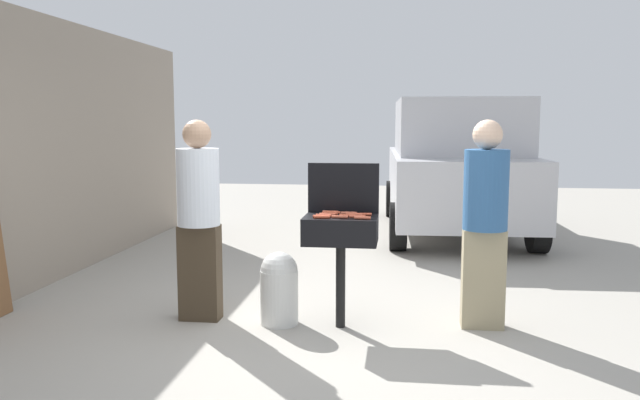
{
  "coord_description": "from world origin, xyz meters",
  "views": [
    {
      "loc": [
        0.69,
        -4.92,
        1.7
      ],
      "look_at": [
        -0.03,
        0.69,
        1.0
      ],
      "focal_mm": 35.69,
      "sensor_mm": 36.0,
      "label": 1
    }
  ],
  "objects_px": {
    "hot_dog_10": "(364,214)",
    "hot_dog_12": "(327,214)",
    "hot_dog_4": "(330,214)",
    "bbq_grill": "(341,234)",
    "hot_dog_3": "(322,217)",
    "hot_dog_8": "(347,215)",
    "hot_dog_0": "(321,217)",
    "hot_dog_1": "(357,216)",
    "hot_dog_7": "(324,216)",
    "hot_dog_5": "(349,213)",
    "propane_tank": "(279,287)",
    "hot_dog_11": "(362,218)",
    "hot_dog_9": "(330,212)",
    "hot_dog_2": "(333,213)",
    "hot_dog_13": "(354,215)",
    "hot_dog_6": "(340,217)",
    "parked_minivan": "(455,166)",
    "person_left": "(199,213)",
    "person_right": "(485,216)"
  },
  "relations": [
    {
      "from": "hot_dog_0",
      "to": "hot_dog_2",
      "type": "distance_m",
      "value": 0.23
    },
    {
      "from": "hot_dog_7",
      "to": "hot_dog_13",
      "type": "bearing_deg",
      "value": 15.47
    },
    {
      "from": "hot_dog_13",
      "to": "parked_minivan",
      "type": "xyz_separation_m",
      "value": [
        1.18,
        4.76,
        0.08
      ]
    },
    {
      "from": "hot_dog_5",
      "to": "propane_tank",
      "type": "bearing_deg",
      "value": -172.07
    },
    {
      "from": "hot_dog_2",
      "to": "hot_dog_6",
      "type": "height_order",
      "value": "same"
    },
    {
      "from": "hot_dog_2",
      "to": "hot_dog_11",
      "type": "xyz_separation_m",
      "value": [
        0.26,
        -0.25,
        0.0
      ]
    },
    {
      "from": "hot_dog_9",
      "to": "parked_minivan",
      "type": "xyz_separation_m",
      "value": [
        1.39,
        4.63,
        0.08
      ]
    },
    {
      "from": "hot_dog_6",
      "to": "person_right",
      "type": "bearing_deg",
      "value": 12.83
    },
    {
      "from": "hot_dog_1",
      "to": "hot_dog_7",
      "type": "xyz_separation_m",
      "value": [
        -0.27,
        0.02,
        0.0
      ]
    },
    {
      "from": "hot_dog_0",
      "to": "hot_dog_9",
      "type": "relative_size",
      "value": 1.0
    },
    {
      "from": "hot_dog_13",
      "to": "hot_dog_8",
      "type": "bearing_deg",
      "value": -146.38
    },
    {
      "from": "hot_dog_9",
      "to": "hot_dog_8",
      "type": "bearing_deg",
      "value": -47.43
    },
    {
      "from": "hot_dog_5",
      "to": "person_left",
      "type": "relative_size",
      "value": 0.08
    },
    {
      "from": "hot_dog_8",
      "to": "hot_dog_11",
      "type": "bearing_deg",
      "value": -41.35
    },
    {
      "from": "hot_dog_8",
      "to": "person_right",
      "type": "relative_size",
      "value": 0.08
    },
    {
      "from": "hot_dog_0",
      "to": "hot_dog_12",
      "type": "height_order",
      "value": "same"
    },
    {
      "from": "hot_dog_3",
      "to": "hot_dog_0",
      "type": "bearing_deg",
      "value": 111.32
    },
    {
      "from": "hot_dog_0",
      "to": "hot_dog_10",
      "type": "height_order",
      "value": "same"
    },
    {
      "from": "hot_dog_10",
      "to": "propane_tank",
      "type": "xyz_separation_m",
      "value": [
        -0.7,
        -0.03,
        -0.62
      ]
    },
    {
      "from": "hot_dog_7",
      "to": "hot_dog_9",
      "type": "xyz_separation_m",
      "value": [
        0.03,
        0.2,
        0.0
      ]
    },
    {
      "from": "hot_dog_5",
      "to": "hot_dog_9",
      "type": "relative_size",
      "value": 1.0
    },
    {
      "from": "hot_dog_5",
      "to": "hot_dog_8",
      "type": "distance_m",
      "value": 0.13
    },
    {
      "from": "hot_dog_10",
      "to": "hot_dog_9",
      "type": "bearing_deg",
      "value": 160.97
    },
    {
      "from": "hot_dog_1",
      "to": "parked_minivan",
      "type": "bearing_deg",
      "value": 76.66
    },
    {
      "from": "hot_dog_10",
      "to": "hot_dog_12",
      "type": "height_order",
      "value": "same"
    },
    {
      "from": "hot_dog_1",
      "to": "hot_dog_12",
      "type": "height_order",
      "value": "same"
    },
    {
      "from": "hot_dog_5",
      "to": "hot_dog_8",
      "type": "xyz_separation_m",
      "value": [
        -0.0,
        -0.13,
        0.0
      ]
    },
    {
      "from": "hot_dog_9",
      "to": "hot_dog_12",
      "type": "distance_m",
      "value": 0.14
    },
    {
      "from": "hot_dog_6",
      "to": "hot_dog_7",
      "type": "relative_size",
      "value": 1.0
    },
    {
      "from": "bbq_grill",
      "to": "hot_dog_6",
      "type": "relative_size",
      "value": 7.17
    },
    {
      "from": "hot_dog_3",
      "to": "hot_dog_8",
      "type": "height_order",
      "value": "same"
    },
    {
      "from": "bbq_grill",
      "to": "hot_dog_3",
      "type": "bearing_deg",
      "value": -131.66
    },
    {
      "from": "hot_dog_0",
      "to": "person_right",
      "type": "relative_size",
      "value": 0.08
    },
    {
      "from": "hot_dog_0",
      "to": "hot_dog_8",
      "type": "bearing_deg",
      "value": 24.15
    },
    {
      "from": "hot_dog_0",
      "to": "hot_dog_11",
      "type": "height_order",
      "value": "same"
    },
    {
      "from": "hot_dog_4",
      "to": "bbq_grill",
      "type": "bearing_deg",
      "value": -20.92
    },
    {
      "from": "hot_dog_4",
      "to": "hot_dog_5",
      "type": "height_order",
      "value": "same"
    },
    {
      "from": "hot_dog_0",
      "to": "parked_minivan",
      "type": "bearing_deg",
      "value": 73.62
    },
    {
      "from": "hot_dog_6",
      "to": "hot_dog_0",
      "type": "bearing_deg",
      "value": -177.74
    },
    {
      "from": "hot_dog_5",
      "to": "hot_dog_10",
      "type": "relative_size",
      "value": 1.0
    },
    {
      "from": "hot_dog_2",
      "to": "hot_dog_4",
      "type": "relative_size",
      "value": 1.0
    },
    {
      "from": "hot_dog_4",
      "to": "hot_dog_11",
      "type": "relative_size",
      "value": 1.0
    },
    {
      "from": "person_left",
      "to": "propane_tank",
      "type": "bearing_deg",
      "value": 13.22
    },
    {
      "from": "hot_dog_7",
      "to": "hot_dog_4",
      "type": "bearing_deg",
      "value": 68.69
    },
    {
      "from": "hot_dog_13",
      "to": "person_right",
      "type": "height_order",
      "value": "person_right"
    },
    {
      "from": "hot_dog_3",
      "to": "hot_dog_7",
      "type": "height_order",
      "value": "same"
    },
    {
      "from": "hot_dog_7",
      "to": "hot_dog_2",
      "type": "bearing_deg",
      "value": 71.29
    },
    {
      "from": "propane_tank",
      "to": "person_right",
      "type": "distance_m",
      "value": 1.8
    },
    {
      "from": "hot_dog_8",
      "to": "hot_dog_13",
      "type": "relative_size",
      "value": 1.0
    },
    {
      "from": "hot_dog_2",
      "to": "hot_dog_10",
      "type": "height_order",
      "value": "same"
    }
  ]
}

